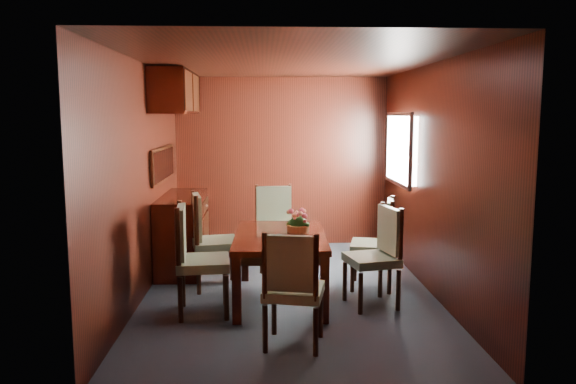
{
  "coord_description": "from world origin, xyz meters",
  "views": [
    {
      "loc": [
        -0.26,
        -5.77,
        1.87
      ],
      "look_at": [
        0.0,
        0.15,
        1.05
      ],
      "focal_mm": 35.0,
      "sensor_mm": 36.0,
      "label": 1
    }
  ],
  "objects_px": {
    "dining_table": "(280,243)",
    "flower_centerpiece": "(298,221)",
    "sideboard": "(183,232)",
    "chair_left_near": "(194,253)",
    "chair_right_near": "(379,250)",
    "chair_head": "(293,284)"
  },
  "relations": [
    {
      "from": "dining_table",
      "to": "flower_centerpiece",
      "type": "distance_m",
      "value": 0.3
    },
    {
      "from": "sideboard",
      "to": "flower_centerpiece",
      "type": "relative_size",
      "value": 5.71
    },
    {
      "from": "chair_left_near",
      "to": "dining_table",
      "type": "bearing_deg",
      "value": 109.86
    },
    {
      "from": "sideboard",
      "to": "chair_left_near",
      "type": "xyz_separation_m",
      "value": [
        0.34,
        -1.63,
        0.13
      ]
    },
    {
      "from": "sideboard",
      "to": "dining_table",
      "type": "xyz_separation_m",
      "value": [
        1.15,
        -1.25,
        0.13
      ]
    },
    {
      "from": "chair_left_near",
      "to": "flower_centerpiece",
      "type": "xyz_separation_m",
      "value": [
        1.0,
        0.49,
        0.21
      ]
    },
    {
      "from": "sideboard",
      "to": "chair_right_near",
      "type": "distance_m",
      "value": 2.57
    },
    {
      "from": "chair_right_near",
      "to": "sideboard",
      "type": "bearing_deg",
      "value": 42.62
    },
    {
      "from": "chair_head",
      "to": "flower_centerpiece",
      "type": "bearing_deg",
      "value": 96.17
    },
    {
      "from": "sideboard",
      "to": "dining_table",
      "type": "height_order",
      "value": "sideboard"
    },
    {
      "from": "sideboard",
      "to": "flower_centerpiece",
      "type": "height_order",
      "value": "flower_centerpiece"
    },
    {
      "from": "dining_table",
      "to": "flower_centerpiece",
      "type": "height_order",
      "value": "flower_centerpiece"
    },
    {
      "from": "chair_left_near",
      "to": "chair_head",
      "type": "relative_size",
      "value": 1.09
    },
    {
      "from": "chair_head",
      "to": "sideboard",
      "type": "bearing_deg",
      "value": 127.91
    },
    {
      "from": "dining_table",
      "to": "flower_centerpiece",
      "type": "bearing_deg",
      "value": 30.05
    },
    {
      "from": "chair_right_near",
      "to": "flower_centerpiece",
      "type": "bearing_deg",
      "value": 55.17
    },
    {
      "from": "sideboard",
      "to": "chair_right_near",
      "type": "relative_size",
      "value": 1.41
    },
    {
      "from": "sideboard",
      "to": "chair_head",
      "type": "xyz_separation_m",
      "value": [
        1.21,
        -2.47,
        0.09
      ]
    },
    {
      "from": "flower_centerpiece",
      "to": "chair_right_near",
      "type": "bearing_deg",
      "value": -21.96
    },
    {
      "from": "sideboard",
      "to": "chair_head",
      "type": "relative_size",
      "value": 1.44
    },
    {
      "from": "flower_centerpiece",
      "to": "sideboard",
      "type": "bearing_deg",
      "value": 139.62
    },
    {
      "from": "chair_right_near",
      "to": "chair_head",
      "type": "distance_m",
      "value": 1.36
    }
  ]
}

